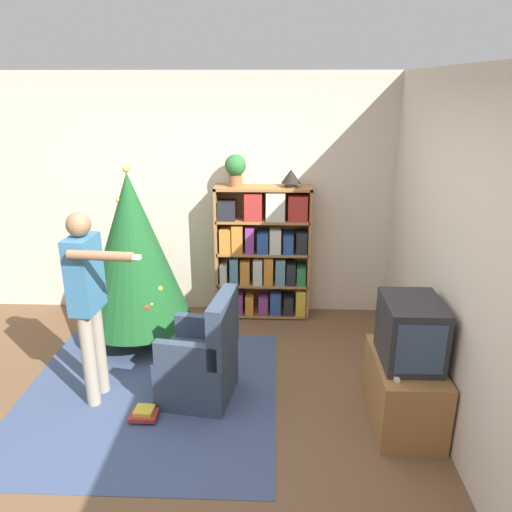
% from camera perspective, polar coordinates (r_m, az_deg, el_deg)
% --- Properties ---
extents(ground_plane, '(14.00, 14.00, 0.00)m').
position_cam_1_polar(ground_plane, '(4.06, -8.56, -18.67)').
color(ground_plane, brown).
extents(wall_back, '(8.00, 0.10, 2.60)m').
position_cam_1_polar(wall_back, '(5.50, -5.13, 6.73)').
color(wall_back, beige).
rests_on(wall_back, ground_plane).
extents(wall_right, '(0.10, 8.00, 2.60)m').
position_cam_1_polar(wall_right, '(3.60, 23.38, -1.56)').
color(wall_right, beige).
rests_on(wall_right, ground_plane).
extents(area_rug, '(2.12, 2.15, 0.01)m').
position_cam_1_polar(area_rug, '(4.42, -12.15, -15.32)').
color(area_rug, '#3D4C70').
rests_on(area_rug, ground_plane).
extents(bookshelf, '(1.02, 0.28, 1.46)m').
position_cam_1_polar(bookshelf, '(5.39, 0.92, 0.36)').
color(bookshelf, '#A8703D').
rests_on(bookshelf, ground_plane).
extents(tv_stand, '(0.48, 0.81, 0.53)m').
position_cam_1_polar(tv_stand, '(4.08, 16.54, -14.53)').
color(tv_stand, '#996638').
rests_on(tv_stand, ground_plane).
extents(television, '(0.41, 0.54, 0.48)m').
position_cam_1_polar(television, '(3.83, 17.26, -8.24)').
color(television, '#28282D').
rests_on(television, tv_stand).
extents(game_remote, '(0.04, 0.12, 0.02)m').
position_cam_1_polar(game_remote, '(3.71, 15.64, -13.12)').
color(game_remote, white).
rests_on(game_remote, tv_stand).
extents(christmas_tree, '(1.07, 1.07, 1.78)m').
position_cam_1_polar(christmas_tree, '(4.91, -13.87, 0.59)').
color(christmas_tree, '#4C3323').
rests_on(christmas_tree, ground_plane).
extents(armchair, '(0.65, 0.64, 0.92)m').
position_cam_1_polar(armchair, '(4.18, -6.22, -11.98)').
color(armchair, '#334256').
rests_on(armchair, ground_plane).
extents(standing_person, '(0.62, 0.51, 1.58)m').
position_cam_1_polar(standing_person, '(4.08, -18.66, -4.12)').
color(standing_person, '#9E937F').
rests_on(standing_person, ground_plane).
extents(potted_plant, '(0.22, 0.22, 0.33)m').
position_cam_1_polar(potted_plant, '(5.19, -2.36, 10.01)').
color(potted_plant, '#935B38').
rests_on(potted_plant, bookshelf).
extents(table_lamp, '(0.20, 0.20, 0.18)m').
position_cam_1_polar(table_lamp, '(5.19, 4.01, 8.99)').
color(table_lamp, '#473828').
rests_on(table_lamp, bookshelf).
extents(book_pile_near_tree, '(0.19, 0.16, 0.08)m').
position_cam_1_polar(book_pile_near_tree, '(4.80, -8.45, -11.60)').
color(book_pile_near_tree, '#5B899E').
rests_on(book_pile_near_tree, ground_plane).
extents(book_pile_by_chair, '(0.21, 0.16, 0.09)m').
position_cam_1_polar(book_pile_by_chair, '(4.15, -12.69, -17.25)').
color(book_pile_by_chair, '#284C93').
rests_on(book_pile_by_chair, ground_plane).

